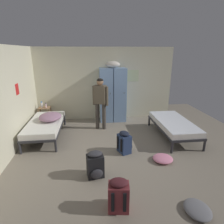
# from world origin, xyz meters

# --- Properties ---
(ground_plane) EXTENTS (8.07, 8.07, 0.00)m
(ground_plane) POSITION_xyz_m (0.00, 0.00, 0.00)
(ground_plane) COLOR gray
(room_backdrop) EXTENTS (4.88, 5.10, 2.53)m
(room_backdrop) POSITION_xyz_m (-1.22, 1.26, 1.26)
(room_backdrop) COLOR beige
(room_backdrop) RESTS_ON ground_plane
(locker_bank) EXTENTS (0.90, 0.55, 2.07)m
(locker_bank) POSITION_xyz_m (0.26, 2.24, 0.97)
(locker_bank) COLOR #7A9ECC
(locker_bank) RESTS_ON ground_plane
(shelf_unit) EXTENTS (0.38, 0.30, 0.57)m
(shelf_unit) POSITION_xyz_m (-2.08, 2.21, 0.35)
(shelf_unit) COLOR #99704C
(shelf_unit) RESTS_ON ground_plane
(bed_right) EXTENTS (0.90, 1.90, 0.49)m
(bed_right) POSITION_xyz_m (1.83, 0.67, 0.38)
(bed_right) COLOR #28282D
(bed_right) RESTS_ON ground_plane
(bed_left_rear) EXTENTS (0.90, 1.90, 0.49)m
(bed_left_rear) POSITION_xyz_m (-1.83, 1.06, 0.38)
(bed_left_rear) COLOR #28282D
(bed_left_rear) RESTS_ON ground_plane
(bedding_heap) EXTENTS (0.63, 0.70, 0.20)m
(bedding_heap) POSITION_xyz_m (-1.68, 1.13, 0.59)
(bedding_heap) COLOR gray
(bedding_heap) RESTS_ON bed_left_rear
(person_traveler) EXTENTS (0.48, 0.32, 1.61)m
(person_traveler) POSITION_xyz_m (-0.21, 1.51, 0.97)
(person_traveler) COLOR #3D3833
(person_traveler) RESTS_ON ground_plane
(water_bottle) EXTENTS (0.07, 0.07, 0.20)m
(water_bottle) POSITION_xyz_m (-2.16, 2.23, 0.66)
(water_bottle) COLOR white
(water_bottle) RESTS_ON shelf_unit
(lotion_bottle) EXTENTS (0.05, 0.05, 0.17)m
(lotion_bottle) POSITION_xyz_m (-2.01, 2.17, 0.64)
(lotion_bottle) COLOR beige
(lotion_bottle) RESTS_ON shelf_unit
(backpack_black) EXTENTS (0.35, 0.37, 0.55)m
(backpack_black) POSITION_xyz_m (-0.47, -0.94, 0.26)
(backpack_black) COLOR black
(backpack_black) RESTS_ON ground_plane
(backpack_maroon) EXTENTS (0.35, 0.37, 0.55)m
(backpack_maroon) POSITION_xyz_m (-0.14, -1.80, 0.26)
(backpack_maroon) COLOR maroon
(backpack_maroon) RESTS_ON ground_plane
(backpack_navy) EXTENTS (0.40, 0.39, 0.55)m
(backpack_navy) POSITION_xyz_m (0.27, -0.06, 0.26)
(backpack_navy) COLOR navy
(backpack_navy) RESTS_ON ground_plane
(clothes_pile_pink) EXTENTS (0.45, 0.43, 0.12)m
(clothes_pile_pink) POSITION_xyz_m (1.07, -0.56, 0.06)
(clothes_pile_pink) COLOR pink
(clothes_pile_pink) RESTS_ON ground_plane
(clothes_pile_grey) EXTENTS (0.40, 0.47, 0.11)m
(clothes_pile_grey) POSITION_xyz_m (1.06, -2.02, 0.05)
(clothes_pile_grey) COLOR slate
(clothes_pile_grey) RESTS_ON ground_plane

